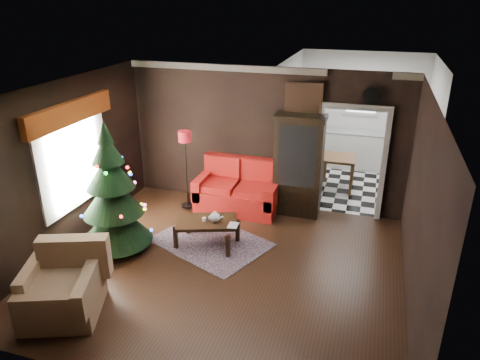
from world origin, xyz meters
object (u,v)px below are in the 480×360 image
(loveseat, at_px, (238,187))
(christmas_tree, at_px, (112,192))
(kitchen_table, at_px, (338,173))
(curio_cabinet, at_px, (298,168))
(coffee_table, at_px, (207,232))
(floor_lamp, at_px, (186,170))
(teapot, at_px, (215,217))
(armchair, at_px, (60,285))
(wall_clock, at_px, (372,96))

(loveseat, relative_size, christmas_tree, 0.75)
(loveseat, relative_size, kitchen_table, 2.27)
(curio_cabinet, relative_size, coffee_table, 1.86)
(floor_lamp, distance_m, teapot, 1.66)
(floor_lamp, relative_size, coffee_table, 1.55)
(kitchen_table, bearing_deg, armchair, -120.04)
(armchair, bearing_deg, curio_cabinet, 37.57)
(christmas_tree, bearing_deg, curio_cabinet, 40.23)
(christmas_tree, xyz_separation_m, kitchen_table, (3.31, 3.68, -0.68))
(curio_cabinet, xyz_separation_m, floor_lamp, (-2.14, -0.45, -0.12))
(curio_cabinet, relative_size, kitchen_table, 2.53)
(wall_clock, xyz_separation_m, kitchen_table, (-0.55, 1.25, -2.00))
(loveseat, height_order, armchair, loveseat)
(christmas_tree, height_order, teapot, christmas_tree)
(teapot, height_order, kitchen_table, kitchen_table)
(kitchen_table, bearing_deg, christmas_tree, -131.97)
(christmas_tree, distance_m, armchair, 1.80)
(loveseat, distance_m, coffee_table, 1.50)
(christmas_tree, relative_size, wall_clock, 7.08)
(christmas_tree, xyz_separation_m, coffee_table, (1.41, 0.55, -0.81))
(wall_clock, relative_size, kitchen_table, 0.43)
(loveseat, height_order, wall_clock, wall_clock)
(christmas_tree, distance_m, teapot, 1.73)
(loveseat, distance_m, kitchen_table, 2.45)
(teapot, bearing_deg, curio_cabinet, 57.37)
(teapot, distance_m, kitchen_table, 3.59)
(loveseat, xyz_separation_m, floor_lamp, (-0.99, -0.23, 0.33))
(loveseat, xyz_separation_m, wall_clock, (2.35, 0.40, 1.88))
(floor_lamp, relative_size, kitchen_table, 2.11)
(loveseat, relative_size, wall_clock, 5.31)
(loveseat, xyz_separation_m, kitchen_table, (1.80, 1.65, -0.12))
(loveseat, distance_m, curio_cabinet, 1.25)
(curio_cabinet, relative_size, wall_clock, 5.94)
(armchair, distance_m, teapot, 2.63)
(teapot, relative_size, kitchen_table, 0.27)
(coffee_table, bearing_deg, armchair, -118.33)
(armchair, distance_m, kitchen_table, 6.21)
(wall_clock, bearing_deg, loveseat, -170.34)
(coffee_table, relative_size, teapot, 5.05)
(christmas_tree, height_order, wall_clock, wall_clock)
(coffee_table, bearing_deg, teapot, -2.51)
(coffee_table, distance_m, teapot, 0.36)
(loveseat, height_order, curio_cabinet, curio_cabinet)
(teapot, xyz_separation_m, wall_clock, (2.29, 1.88, 1.81))
(curio_cabinet, bearing_deg, loveseat, -169.17)
(wall_clock, height_order, kitchen_table, wall_clock)
(curio_cabinet, bearing_deg, kitchen_table, 65.56)
(floor_lamp, distance_m, armchair, 3.53)
(loveseat, distance_m, christmas_tree, 2.59)
(curio_cabinet, xyz_separation_m, wall_clock, (1.20, 0.18, 1.43))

